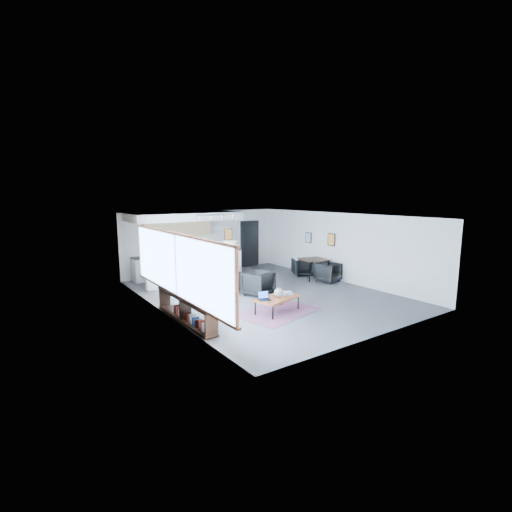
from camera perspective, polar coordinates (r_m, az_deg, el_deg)
room at (r=12.14m, az=1.43°, el=0.07°), size 7.02×9.02×2.62m
window at (r=9.65m, az=-12.16°, el=-1.64°), size 0.10×5.95×1.66m
console at (r=9.86m, az=-10.71°, el=-8.14°), size 0.35×3.00×0.80m
kitchenette at (r=14.73m, az=-10.93°, el=1.86°), size 4.20×1.96×2.60m
doorway at (r=17.06m, az=-1.08°, el=2.02°), size 1.10×0.12×2.15m
track_light at (r=13.54m, az=-6.11°, el=6.22°), size 1.60×0.07×0.15m
wall_art_lower at (r=14.67m, az=11.52°, el=2.49°), size 0.03×0.38×0.48m
wall_art_upper at (r=15.60m, az=8.07°, el=2.81°), size 0.03×0.34×0.44m
kilim_rug at (r=10.58m, az=3.29°, el=-8.57°), size 2.58×2.06×0.01m
coffee_table at (r=10.47m, az=3.31°, el=-6.54°), size 1.45×1.03×0.43m
laptop at (r=10.21m, az=1.22°, el=-6.37°), size 0.37×0.33×0.23m
ceramic_pot at (r=10.44m, az=3.56°, el=-5.62°), size 0.27×0.27×0.27m
book_stack at (r=10.79m, az=4.86°, el=-5.68°), size 0.32×0.29×0.08m
coaster at (r=10.32m, az=4.20°, el=-6.58°), size 0.11×0.11×0.01m
armchair_left at (r=12.51m, az=-4.90°, el=-3.86°), size 0.95×0.91×0.81m
armchair_right at (r=12.17m, az=0.32°, el=-4.08°), size 1.05×1.01×0.86m
floor_lamp at (r=12.70m, az=-3.99°, el=1.33°), size 0.65×0.65×1.71m
dining_table at (r=14.65m, az=8.84°, el=-0.71°), size 1.10×1.10×0.79m
dining_chair_near at (r=14.30m, az=11.04°, el=-2.58°), size 0.77×0.74×0.68m
dining_chair_far at (r=15.34m, az=7.12°, el=-1.73°), size 0.82×0.80×0.65m
microwave at (r=15.40m, az=-9.65°, el=1.23°), size 0.57×0.36×0.37m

